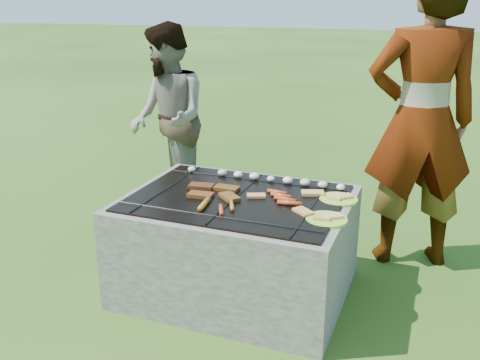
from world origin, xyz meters
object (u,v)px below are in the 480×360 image
(plate_far, at_px, (339,199))
(cook, at_px, (421,121))
(fire_pit, at_px, (237,248))
(plate_near, at_px, (327,219))
(bystander, at_px, (168,120))

(plate_far, height_order, cook, cook)
(fire_pit, height_order, plate_far, plate_far)
(plate_far, relative_size, plate_near, 1.22)
(fire_pit, xyz_separation_m, plate_far, (0.56, 0.18, 0.33))
(plate_near, relative_size, cook, 0.12)
(plate_near, bearing_deg, plate_far, 90.00)
(plate_far, height_order, bystander, bystander)
(plate_far, relative_size, cook, 0.15)
(fire_pit, xyz_separation_m, cook, (0.95, 0.81, 0.69))
(plate_far, bearing_deg, plate_near, -90.00)
(fire_pit, distance_m, bystander, 1.56)
(fire_pit, bearing_deg, plate_near, -13.54)
(plate_far, distance_m, cook, 0.82)
(plate_near, bearing_deg, cook, 67.85)
(fire_pit, bearing_deg, plate_far, 18.08)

